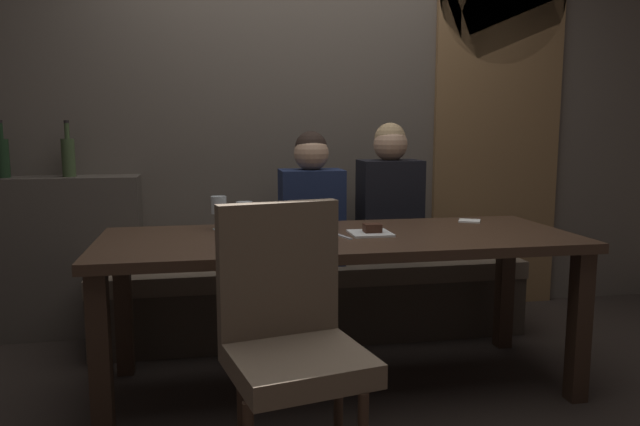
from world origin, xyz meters
TOP-DOWN VIEW (x-y plane):
  - ground at (0.00, 0.00)m, footprint 9.00×9.00m
  - back_wall_tiled at (0.00, 1.22)m, footprint 6.00×0.12m
  - arched_door at (1.35, 1.15)m, footprint 0.90×0.05m
  - back_counter at (-1.55, 1.04)m, footprint 1.10×0.28m
  - dining_table at (0.00, 0.00)m, footprint 2.20×0.84m
  - banquette_bench at (0.00, 0.70)m, footprint 2.50×0.44m
  - chair_near_side at (-0.34, -0.72)m, footprint 0.52×0.52m
  - diner_redhead at (-0.01, 0.70)m, footprint 0.36×0.24m
  - diner_bearded at (0.46, 0.72)m, footprint 0.36×0.24m
  - wine_bottle_dark_red at (-1.75, 1.03)m, footprint 0.08×0.08m
  - wine_bottle_pale_label at (-1.39, 1.03)m, footprint 0.08×0.08m
  - wine_glass_center_back at (-0.44, -0.20)m, footprint 0.08×0.08m
  - wine_glass_end_right at (-0.44, 0.03)m, footprint 0.08×0.08m
  - wine_glass_center_front at (-0.55, 0.27)m, footprint 0.08×0.08m
  - dessert_plate at (0.15, -0.01)m, footprint 0.19×0.19m
  - fork_on_table at (0.00, -0.04)m, footprint 0.06×0.17m
  - folded_napkin at (0.77, 0.26)m, footprint 0.14×0.14m

SIDE VIEW (x-z plane):
  - ground at x=0.00m, z-range 0.00..0.00m
  - banquette_bench at x=0.00m, z-range 0.00..0.45m
  - back_counter at x=-1.55m, z-range 0.00..0.95m
  - chair_near_side at x=-0.34m, z-range 0.07..1.05m
  - dining_table at x=0.00m, z-range 0.28..1.02m
  - fork_on_table at x=0.00m, z-range 0.74..0.75m
  - folded_napkin at x=0.77m, z-range 0.74..0.75m
  - dessert_plate at x=0.15m, z-range 0.73..0.78m
  - diner_redhead at x=-0.01m, z-range 0.43..1.19m
  - diner_bearded at x=0.46m, z-range 0.43..1.24m
  - wine_glass_center_back at x=-0.44m, z-range 0.77..0.93m
  - wine_glass_end_right at x=-0.44m, z-range 0.77..0.93m
  - wine_glass_center_front at x=-0.55m, z-range 0.77..0.94m
  - wine_bottle_dark_red at x=-1.75m, z-range 0.91..1.23m
  - wine_bottle_pale_label at x=-1.39m, z-range 0.91..1.23m
  - arched_door at x=1.35m, z-range 0.09..2.64m
  - back_wall_tiled at x=0.00m, z-range 0.00..3.00m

